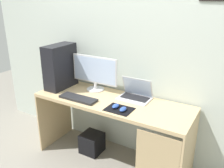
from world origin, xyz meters
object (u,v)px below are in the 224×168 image
Objects in this scene: pc_tower at (60,66)px; mouse_left at (116,106)px; keyboard at (78,98)px; mouse_right at (123,109)px; monitor at (95,73)px; subwoofer at (92,143)px; laptop at (135,94)px.

pc_tower is 0.89m from mouse_left.
mouse_right reaches higher than keyboard.
monitor reaches higher than subwoofer.
keyboard is 0.44m from mouse_left.
keyboard is at bearing -25.96° from pc_tower.
pc_tower is at bearing 168.04° from mouse_right.
laptop is (0.51, 0.02, -0.16)m from monitor.
subwoofer is at bearing 159.75° from mouse_right.
subwoofer is at bearing -163.16° from laptop.
monitor is 0.56m from mouse_left.
keyboard is at bearing -97.72° from subwoofer.
monitor is 0.37m from keyboard.
mouse_left is at bearing -11.65° from pc_tower.
pc_tower is 0.98m from mouse_right.
laptop reaches higher than keyboard.
monitor reaches higher than laptop.
monitor is at bearing 149.25° from mouse_right.
subwoofer is at bearing -79.59° from monitor.
pc_tower is 1.21× the size of keyboard.
pc_tower reaches higher than laptop.
monitor is 6.01× the size of mouse_right.
laptop is 3.50× the size of mouse_right.
subwoofer is at bearing 82.28° from keyboard.
keyboard is 4.38× the size of mouse_right.
subwoofer is (-0.51, 0.19, -0.66)m from mouse_right.
laptop is at bearing 33.08° from keyboard.
mouse_right is (0.54, -0.32, -0.19)m from monitor.
laptop is at bearing 78.39° from mouse_left.
monitor is (0.40, 0.12, -0.04)m from pc_tower.
laptop is 3.50× the size of mouse_left.
monitor is 1.72× the size of laptop.
keyboard is (-0.51, -0.33, -0.03)m from laptop.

